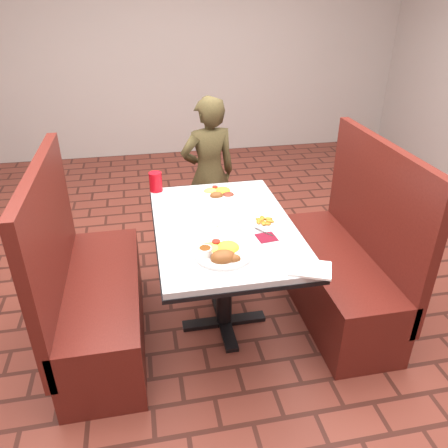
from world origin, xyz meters
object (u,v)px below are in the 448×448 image
(dining_table, at_px, (224,238))
(red_tumbler, at_px, (156,182))
(far_dinner_plate, at_px, (219,192))
(booth_bench_right, at_px, (342,269))
(near_dinner_plate, at_px, (222,250))
(diner_person, at_px, (209,174))
(booth_bench_left, at_px, (93,298))
(plantain_plate, at_px, (264,222))

(dining_table, height_order, red_tumbler, red_tumbler)
(far_dinner_plate, bearing_deg, booth_bench_right, -28.50)
(near_dinner_plate, bearing_deg, diner_person, 83.46)
(booth_bench_left, height_order, booth_bench_right, same)
(near_dinner_plate, height_order, plantain_plate, near_dinner_plate)
(booth_bench_left, distance_m, red_tumbler, 0.86)
(near_dinner_plate, relative_size, far_dinner_plate, 1.17)
(dining_table, xyz_separation_m, red_tumbler, (-0.36, 0.56, 0.16))
(dining_table, height_order, booth_bench_left, booth_bench_left)
(booth_bench_right, xyz_separation_m, diner_person, (-0.71, 1.07, 0.30))
(booth_bench_left, bearing_deg, plantain_plate, -2.10)
(diner_person, height_order, far_dinner_plate, diner_person)
(red_tumbler, bearing_deg, dining_table, -57.16)
(red_tumbler, bearing_deg, far_dinner_plate, -20.24)
(dining_table, xyz_separation_m, diner_person, (0.08, 1.07, -0.02))
(dining_table, bearing_deg, far_dinner_plate, 83.16)
(diner_person, xyz_separation_m, far_dinner_plate, (-0.04, -0.66, 0.14))
(booth_bench_right, bearing_deg, dining_table, 180.00)
(plantain_plate, bearing_deg, booth_bench_right, 3.81)
(near_dinner_plate, height_order, far_dinner_plate, near_dinner_plate)
(dining_table, xyz_separation_m, near_dinner_plate, (-0.08, -0.33, 0.13))
(booth_bench_left, height_order, near_dinner_plate, booth_bench_left)
(booth_bench_left, xyz_separation_m, diner_person, (0.88, 1.07, 0.30))
(booth_bench_right, bearing_deg, diner_person, 123.67)
(near_dinner_plate, bearing_deg, far_dinner_plate, 80.42)
(far_dinner_plate, xyz_separation_m, plantain_plate, (0.18, -0.44, -0.01))
(booth_bench_left, height_order, red_tumbler, booth_bench_left)
(plantain_plate, bearing_deg, diner_person, 97.47)
(red_tumbler, bearing_deg, diner_person, 49.10)
(booth_bench_right, height_order, plantain_plate, booth_bench_right)
(near_dinner_plate, relative_size, red_tumbler, 2.30)
(booth_bench_right, height_order, near_dinner_plate, booth_bench_right)
(far_dinner_plate, bearing_deg, booth_bench_left, -154.34)
(far_dinner_plate, height_order, plantain_plate, far_dinner_plate)
(diner_person, height_order, near_dinner_plate, diner_person)
(dining_table, height_order, near_dinner_plate, near_dinner_plate)
(booth_bench_left, xyz_separation_m, near_dinner_plate, (0.72, -0.33, 0.45))
(booth_bench_right, bearing_deg, plantain_plate, -176.19)
(booth_bench_right, distance_m, near_dinner_plate, 1.04)
(booth_bench_left, bearing_deg, diner_person, 50.49)
(diner_person, bearing_deg, near_dinner_plate, 72.35)
(dining_table, relative_size, plantain_plate, 7.32)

